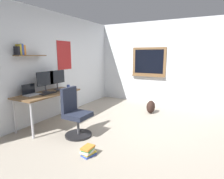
# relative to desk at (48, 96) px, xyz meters

# --- Properties ---
(ground_plane) EXTENTS (5.20, 5.20, 0.00)m
(ground_plane) POSITION_rel_desk_xyz_m (0.66, -2.05, -0.67)
(ground_plane) COLOR #9E9384
(ground_plane) RESTS_ON ground
(wall_back) EXTENTS (5.00, 0.30, 2.60)m
(wall_back) POSITION_rel_desk_xyz_m (0.65, 0.40, 0.64)
(wall_back) COLOR silver
(wall_back) RESTS_ON ground
(wall_right) EXTENTS (0.22, 5.00, 2.60)m
(wall_right) POSITION_rel_desk_xyz_m (3.11, -2.03, 0.64)
(wall_right) COLOR silver
(wall_right) RESTS_ON ground
(desk) EXTENTS (1.46, 0.64, 0.74)m
(desk) POSITION_rel_desk_xyz_m (0.00, 0.00, 0.00)
(desk) COLOR brown
(desk) RESTS_ON ground
(office_chair) EXTENTS (0.52, 0.52, 0.95)m
(office_chair) POSITION_rel_desk_xyz_m (-0.17, -0.88, -0.26)
(office_chair) COLOR black
(office_chair) RESTS_ON ground
(laptop) EXTENTS (0.31, 0.21, 0.23)m
(laptop) POSITION_rel_desk_xyz_m (-0.33, 0.15, 0.13)
(laptop) COLOR #ADAFB5
(laptop) RESTS_ON desk
(monitor_primary) EXTENTS (0.46, 0.17, 0.46)m
(monitor_primary) POSITION_rel_desk_xyz_m (0.04, 0.10, 0.34)
(monitor_primary) COLOR #38383D
(monitor_primary) RESTS_ON desk
(monitor_secondary) EXTENTS (0.46, 0.17, 0.46)m
(monitor_secondary) POSITION_rel_desk_xyz_m (0.40, 0.10, 0.34)
(monitor_secondary) COLOR #38383D
(monitor_secondary) RESTS_ON desk
(keyboard) EXTENTS (0.37, 0.13, 0.02)m
(keyboard) POSITION_rel_desk_xyz_m (-0.07, -0.08, 0.08)
(keyboard) COLOR black
(keyboard) RESTS_ON desk
(computer_mouse) EXTENTS (0.10, 0.06, 0.03)m
(computer_mouse) POSITION_rel_desk_xyz_m (0.21, -0.08, 0.09)
(computer_mouse) COLOR #262628
(computer_mouse) RESTS_ON desk
(coffee_mug) EXTENTS (0.08, 0.08, 0.09)m
(coffee_mug) POSITION_rel_desk_xyz_m (0.63, -0.03, 0.12)
(coffee_mug) COLOR #334CA5
(coffee_mug) RESTS_ON desk
(backpack) EXTENTS (0.32, 0.22, 0.35)m
(backpack) POSITION_rel_desk_xyz_m (1.91, -1.77, -0.49)
(backpack) COLOR black
(backpack) RESTS_ON ground
(book_stack_on_floor) EXTENTS (0.25, 0.21, 0.16)m
(book_stack_on_floor) POSITION_rel_desk_xyz_m (-0.67, -1.53, -0.59)
(book_stack_on_floor) COLOR #3851B2
(book_stack_on_floor) RESTS_ON ground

